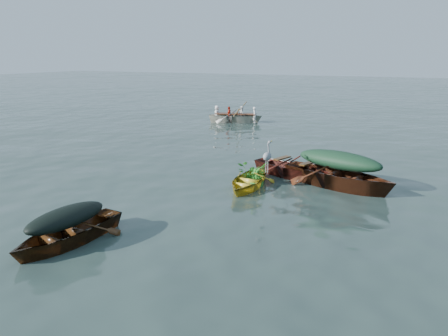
% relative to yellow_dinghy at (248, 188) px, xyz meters
% --- Properties ---
extents(ground, '(140.00, 140.00, 0.00)m').
position_rel_yellow_dinghy_xyz_m(ground, '(0.10, -1.44, 0.00)').
color(ground, '#2E413B').
rests_on(ground, ground).
extents(yellow_dinghy, '(1.40, 2.92, 0.75)m').
position_rel_yellow_dinghy_xyz_m(yellow_dinghy, '(0.00, 0.00, 0.00)').
color(yellow_dinghy, yellow).
rests_on(yellow_dinghy, ground).
extents(dark_covered_boat, '(1.63, 3.54, 0.84)m').
position_rel_yellow_dinghy_xyz_m(dark_covered_boat, '(-1.90, -5.15, 0.00)').
color(dark_covered_boat, '#462A10').
rests_on(dark_covered_boat, ground).
extents(green_tarp_boat, '(4.94, 2.85, 1.12)m').
position_rel_yellow_dinghy_xyz_m(green_tarp_boat, '(2.38, 1.11, 0.00)').
color(green_tarp_boat, '#4B2111').
rests_on(green_tarp_boat, ground).
extents(open_wooden_boat, '(4.24, 2.53, 0.92)m').
position_rel_yellow_dinghy_xyz_m(open_wooden_boat, '(0.94, 1.58, 0.00)').
color(open_wooden_boat, '#561D15').
rests_on(open_wooden_boat, ground).
extents(rowed_boat, '(4.38, 2.35, 1.00)m').
position_rel_yellow_dinghy_xyz_m(rowed_boat, '(-5.28, 11.25, 0.00)').
color(rowed_boat, silver).
rests_on(rowed_boat, ground).
extents(dark_tarp_cover, '(0.90, 1.95, 0.40)m').
position_rel_yellow_dinghy_xyz_m(dark_tarp_cover, '(-1.90, -5.15, 0.62)').
color(dark_tarp_cover, black).
rests_on(dark_tarp_cover, dark_covered_boat).
extents(green_tarp_cover, '(2.72, 1.57, 0.52)m').
position_rel_yellow_dinghy_xyz_m(green_tarp_cover, '(2.38, 1.11, 0.82)').
color(green_tarp_cover, '#183C26').
rests_on(green_tarp_cover, green_tarp_boat).
extents(thwart_benches, '(2.16, 1.39, 0.04)m').
position_rel_yellow_dinghy_xyz_m(thwart_benches, '(0.94, 1.58, 0.48)').
color(thwart_benches, '#41270F').
rests_on(thwart_benches, open_wooden_boat).
extents(heron, '(0.30, 0.42, 0.92)m').
position_rel_yellow_dinghy_xyz_m(heron, '(0.55, 0.08, 0.83)').
color(heron, '#94979C').
rests_on(heron, yellow_dinghy).
extents(dinghy_weeds, '(0.75, 0.94, 0.60)m').
position_rel_yellow_dinghy_xyz_m(dinghy_weeds, '(-0.01, 0.55, 0.67)').
color(dinghy_weeds, '#26761F').
rests_on(dinghy_weeds, yellow_dinghy).
extents(rowers, '(3.14, 1.89, 0.76)m').
position_rel_yellow_dinghy_xyz_m(rowers, '(-5.28, 11.25, 0.88)').
color(rowers, silver).
rests_on(rowers, rowed_boat).
extents(oars, '(1.28, 2.67, 0.06)m').
position_rel_yellow_dinghy_xyz_m(oars, '(-5.28, 11.25, 0.53)').
color(oars, olive).
rests_on(oars, rowed_boat).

